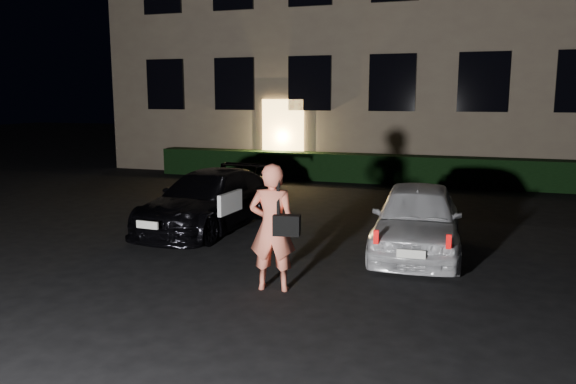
% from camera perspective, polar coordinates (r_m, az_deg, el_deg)
% --- Properties ---
extents(ground, '(80.00, 80.00, 0.00)m').
position_cam_1_polar(ground, '(7.34, -2.84, -10.95)').
color(ground, black).
rests_on(ground, ground).
extents(building, '(20.00, 8.11, 12.00)m').
position_cam_1_polar(building, '(21.80, 12.42, 18.46)').
color(building, '#726151').
rests_on(building, ground).
extents(hedge, '(15.00, 0.70, 0.85)m').
position_cam_1_polar(hedge, '(17.21, 10.07, 2.31)').
color(hedge, black).
rests_on(hedge, ground).
extents(sedan, '(1.82, 4.05, 1.13)m').
position_cam_1_polar(sedan, '(11.20, -8.01, -0.81)').
color(sedan, black).
rests_on(sedan, ground).
extents(hatch, '(1.59, 3.53, 1.18)m').
position_cam_1_polar(hatch, '(9.56, 12.97, -2.63)').
color(hatch, silver).
rests_on(hatch, ground).
extents(man, '(0.76, 0.51, 1.72)m').
position_cam_1_polar(man, '(7.49, -1.55, -3.59)').
color(man, '#E26E53').
rests_on(man, ground).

